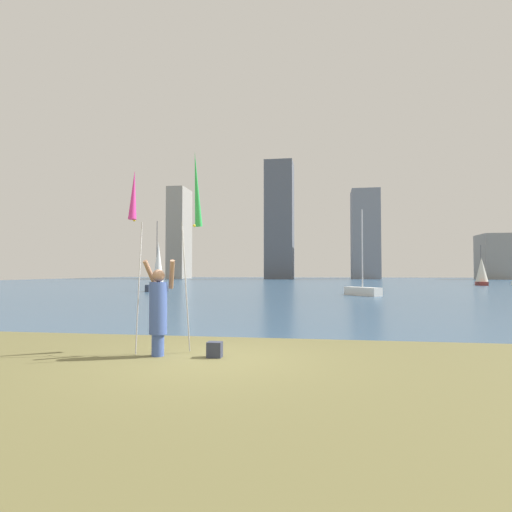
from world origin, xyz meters
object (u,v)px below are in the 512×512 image
Objects in this scene: bag at (215,350)px; sailboat_6 at (158,267)px; kite_flag_right at (196,193)px; kite_flag_left at (134,200)px; sailboat_1 at (482,272)px; person at (158,308)px; sailboat_4 at (363,290)px.

bag is 0.05× the size of sailboat_6.
sailboat_6 reaches higher than kite_flag_right.
sailboat_1 reaches higher than kite_flag_left.
kite_flag_left is 0.87× the size of kite_flag_right.
person is 6.34× the size of bag.
kite_flag_left is at bearing -175.57° from bag.
person is at bearing -104.43° from sailboat_4.
kite_flag_left reaches higher than bag.
kite_flag_right is 50.93m from sailboat_1.
sailboat_6 reaches higher than bag.
sailboat_6 is at bearing 110.85° from kite_flag_left.
sailboat_4 is 16.58m from sailboat_6.
kite_flag_left is at bearing -115.24° from sailboat_1.
person is at bearing -68.15° from sailboat_6.
sailboat_1 reaches higher than kite_flag_right.
kite_flag_left is 1.39m from kite_flag_right.
sailboat_1 is (21.75, 47.10, 0.70)m from person.
sailboat_6 is (-10.37, 25.86, 1.06)m from person.
bag is at bearing -113.68° from sailboat_1.
sailboat_4 is (6.25, 22.48, -2.64)m from kite_flag_left.
sailboat_4 is 1.02× the size of sailboat_6.
sailboat_4 is at bearing 74.45° from kite_flag_left.
kite_flag_right is 0.87× the size of sailboat_1.
person is at bearing -119.82° from kite_flag_right.
sailboat_1 is at bearing 57.09° from sailboat_4.
person is 27.88m from sailboat_6.
bag is at bearing -52.54° from kite_flag_right.
kite_flag_right is 3.32m from bag.
person is 2.59m from kite_flag_right.
bag is 0.05× the size of sailboat_4.
bag is (1.11, 0.04, -0.77)m from person.
sailboat_1 reaches higher than person.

